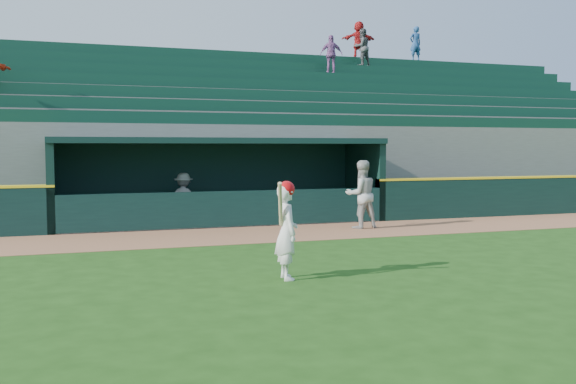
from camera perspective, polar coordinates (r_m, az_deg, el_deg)
name	(u,v)px	position (r m, az deg, el deg)	size (l,w,h in m)	color
ground	(317,270)	(11.54, 2.59, -6.98)	(120.00, 120.00, 0.00)	#1D4310
warning_track	(245,235)	(16.14, -3.81, -3.82)	(40.00, 3.00, 0.01)	#975E3C
dugout_player_front	(361,194)	(17.42, 6.52, -0.22)	(0.90, 0.70, 1.85)	#A9A9A4
dugout_player_inside	(184,198)	(18.68, -9.26, -0.55)	(0.94, 0.54, 1.46)	#9B9B96
dugout	(218,176)	(19.02, -6.27, 1.45)	(9.40, 2.80, 2.46)	#62625E
stands	(189,142)	(23.48, -8.77, 4.43)	(34.50, 6.25, 7.51)	slate
batter_at_plate	(287,230)	(10.66, -0.13, -3.36)	(0.51, 0.77, 1.66)	silver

